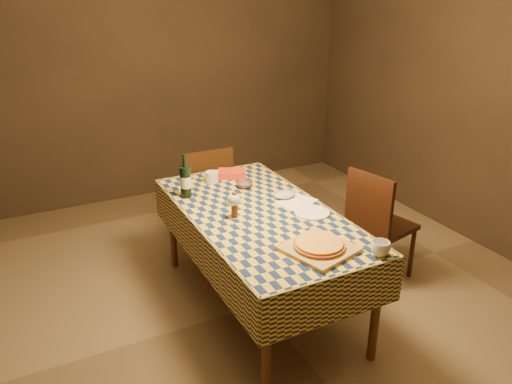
# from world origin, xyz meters

# --- Properties ---
(room) EXTENTS (5.00, 5.10, 2.70)m
(room) POSITION_xyz_m (0.00, 0.00, 1.35)
(room) COLOR brown
(room) RESTS_ON ground
(dining_table) EXTENTS (0.94, 1.84, 0.77)m
(dining_table) POSITION_xyz_m (0.00, 0.00, 0.69)
(dining_table) COLOR brown
(dining_table) RESTS_ON ground
(cutting_board) EXTENTS (0.46, 0.46, 0.02)m
(cutting_board) POSITION_xyz_m (0.07, -0.64, 0.78)
(cutting_board) COLOR #AA8A4F
(cutting_board) RESTS_ON dining_table
(pizza) EXTENTS (0.37, 0.37, 0.03)m
(pizza) POSITION_xyz_m (0.07, -0.64, 0.81)
(pizza) COLOR #9A4919
(pizza) RESTS_ON cutting_board
(pepper_mill) EXTENTS (0.05, 0.05, 0.19)m
(pepper_mill) POSITION_xyz_m (-0.19, -0.01, 0.86)
(pepper_mill) COLOR #4F2112
(pepper_mill) RESTS_ON dining_table
(bowl) EXTENTS (0.14, 0.14, 0.04)m
(bowl) POSITION_xyz_m (0.10, 0.45, 0.79)
(bowl) COLOR #5B424C
(bowl) RESTS_ON dining_table
(wine_glass) EXTENTS (0.09, 0.09, 0.17)m
(wine_glass) POSITION_xyz_m (-0.19, -0.00, 0.89)
(wine_glass) COLOR silver
(wine_glass) RESTS_ON dining_table
(wine_bottle) EXTENTS (0.09, 0.09, 0.33)m
(wine_bottle) POSITION_xyz_m (-0.36, 0.48, 0.89)
(wine_bottle) COLOR black
(wine_bottle) RESTS_ON dining_table
(deli_tub) EXTENTS (0.13, 0.13, 0.09)m
(deli_tub) POSITION_xyz_m (-0.08, 0.67, 0.81)
(deli_tub) COLOR silver
(deli_tub) RESTS_ON dining_table
(takeout_container) EXTENTS (0.26, 0.23, 0.05)m
(takeout_container) POSITION_xyz_m (0.11, 0.71, 0.80)
(takeout_container) COLOR red
(takeout_container) RESTS_ON dining_table
(white_plate) EXTENTS (0.27, 0.27, 0.01)m
(white_plate) POSITION_xyz_m (0.31, -0.18, 0.78)
(white_plate) COLOR white
(white_plate) RESTS_ON dining_table
(tumbler) EXTENTS (0.15, 0.15, 0.09)m
(tumbler) POSITION_xyz_m (0.35, -0.84, 0.81)
(tumbler) COLOR silver
(tumbler) RESTS_ON dining_table
(flour_patch) EXTENTS (0.33, 0.29, 0.00)m
(flour_patch) POSITION_xyz_m (0.32, 0.03, 0.77)
(flour_patch) COLOR white
(flour_patch) RESTS_ON dining_table
(flour_bag) EXTENTS (0.20, 0.17, 0.05)m
(flour_bag) POSITION_xyz_m (0.28, 0.14, 0.79)
(flour_bag) COLOR #A4B5D2
(flour_bag) RESTS_ON dining_table
(chair_far) EXTENTS (0.42, 0.43, 0.93)m
(chair_far) POSITION_xyz_m (0.02, 1.08, 0.52)
(chair_far) COLOR black
(chair_far) RESTS_ON ground
(chair_right) EXTENTS (0.51, 0.50, 0.93)m
(chair_right) POSITION_xyz_m (0.99, -0.07, 0.52)
(chair_right) COLOR black
(chair_right) RESTS_ON ground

